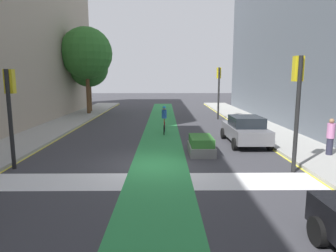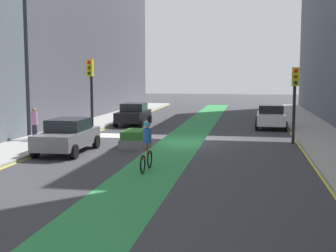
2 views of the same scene
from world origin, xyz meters
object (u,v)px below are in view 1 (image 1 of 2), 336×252
at_px(traffic_signal_far_right, 219,83).
at_px(median_planter, 201,146).
at_px(street_tree_near, 86,53).
at_px(traffic_signal_near_left, 10,99).
at_px(cyclist_in_lane, 164,119).
at_px(street_tree_far, 89,68).
at_px(car_grey_right_far, 245,130).
at_px(traffic_signal_near_right, 297,92).
at_px(pedestrian_sidewalk_right_a, 330,136).

xyz_separation_m(traffic_signal_far_right, median_planter, (-2.99, -12.27, -2.77)).
bearing_deg(street_tree_near, traffic_signal_far_right, -15.19).
bearing_deg(traffic_signal_near_left, cyclist_in_lane, 50.81).
bearing_deg(street_tree_far, car_grey_right_far, -51.19).
bearing_deg(street_tree_near, traffic_signal_near_right, -55.52).
height_order(traffic_signal_far_right, median_planter, traffic_signal_far_right).
relative_size(traffic_signal_far_right, car_grey_right_far, 1.08).
distance_m(pedestrian_sidewalk_right_a, street_tree_far, 24.23).
relative_size(traffic_signal_near_right, street_tree_far, 0.68).
height_order(cyclist_in_lane, street_tree_near, street_tree_near).
bearing_deg(street_tree_far, pedestrian_sidewalk_right_a, -49.79).
height_order(car_grey_right_far, street_tree_far, street_tree_far).
height_order(cyclist_in_lane, pedestrian_sidewalk_right_a, cyclist_in_lane).
bearing_deg(traffic_signal_near_left, street_tree_far, 95.13).
relative_size(traffic_signal_near_left, median_planter, 1.94).
bearing_deg(pedestrian_sidewalk_right_a, street_tree_far, 130.21).
distance_m(traffic_signal_near_right, street_tree_near, 22.50).
xyz_separation_m(traffic_signal_far_right, street_tree_far, (-12.65, 5.20, 1.52)).
bearing_deg(car_grey_right_far, median_planter, -141.99).
height_order(traffic_signal_near_left, street_tree_near, street_tree_near).
xyz_separation_m(traffic_signal_near_left, car_grey_right_far, (10.59, 4.32, -2.00)).
xyz_separation_m(car_grey_right_far, street_tree_near, (-12.05, 13.51, 5.20)).
bearing_deg(median_planter, car_grey_right_far, 38.01).
xyz_separation_m(traffic_signal_near_left, traffic_signal_far_right, (10.88, 14.48, 0.37)).
bearing_deg(pedestrian_sidewalk_right_a, street_tree_near, 132.67).
bearing_deg(car_grey_right_far, traffic_signal_near_left, -157.79).
distance_m(traffic_signal_near_left, traffic_signal_far_right, 18.12).
relative_size(car_grey_right_far, pedestrian_sidewalk_right_a, 2.50).
height_order(pedestrian_sidewalk_right_a, street_tree_near, street_tree_near).
bearing_deg(pedestrian_sidewalk_right_a, car_grey_right_far, 136.67).
relative_size(traffic_signal_near_right, traffic_signal_near_left, 1.12).
distance_m(traffic_signal_far_right, car_grey_right_far, 10.43).
relative_size(pedestrian_sidewalk_right_a, median_planter, 0.82).
distance_m(traffic_signal_near_right, cyclist_in_lane, 9.74).
bearing_deg(median_planter, traffic_signal_near_left, -164.32).
relative_size(traffic_signal_near_right, median_planter, 2.17).
xyz_separation_m(traffic_signal_far_right, pedestrian_sidewalk_right_a, (2.82, -13.09, -2.17)).
distance_m(cyclist_in_lane, pedestrian_sidewalk_right_a, 9.74).
relative_size(traffic_signal_far_right, pedestrian_sidewalk_right_a, 2.70).
xyz_separation_m(traffic_signal_far_right, cyclist_in_lane, (-4.79, -7.00, -2.20)).
distance_m(car_grey_right_far, pedestrian_sidewalk_right_a, 4.28).
xyz_separation_m(traffic_signal_near_left, pedestrian_sidewalk_right_a, (13.70, 1.39, -1.80)).
bearing_deg(traffic_signal_far_right, traffic_signal_near_right, -88.92).
xyz_separation_m(traffic_signal_far_right, car_grey_right_far, (-0.30, -10.16, -2.37)).
relative_size(car_grey_right_far, median_planter, 2.05).
relative_size(cyclist_in_lane, median_planter, 0.90).
height_order(traffic_signal_near_right, traffic_signal_far_right, traffic_signal_far_right).
relative_size(traffic_signal_near_left, traffic_signal_far_right, 0.88).
distance_m(traffic_signal_far_right, street_tree_far, 13.76).
distance_m(traffic_signal_near_right, traffic_signal_far_right, 15.04).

